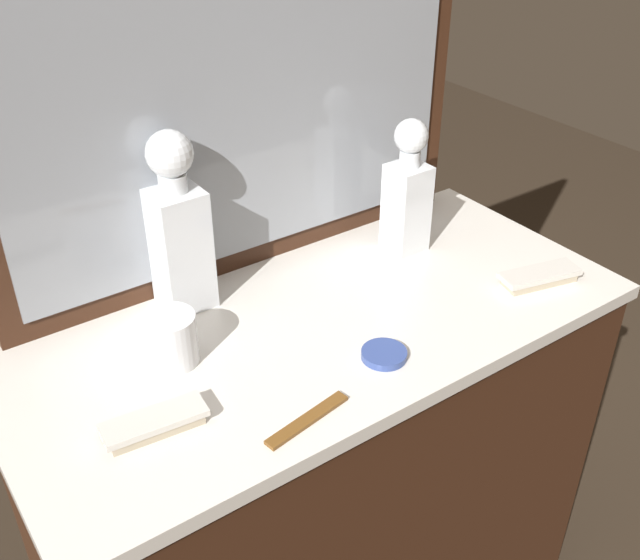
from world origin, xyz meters
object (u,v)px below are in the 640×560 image
crystal_tumbler_far_left (171,341)px  porcelain_dish (384,354)px  crystal_decanter_left (179,238)px  silver_brush_center (155,423)px  silver_brush_left (539,277)px  tortoiseshell_comb (307,420)px  crystal_decanter_right (407,199)px

crystal_tumbler_far_left → porcelain_dish: crystal_tumbler_far_left is taller
crystal_decanter_left → silver_brush_center: bearing=-124.4°
silver_brush_center → silver_brush_left: (0.73, -0.05, 0.00)m
tortoiseshell_comb → crystal_decanter_left: bearing=90.7°
crystal_tumbler_far_left → crystal_decanter_left: bearing=56.0°
silver_brush_center → silver_brush_left: same height
silver_brush_center → porcelain_dish: bearing=-9.1°
crystal_tumbler_far_left → tortoiseshell_comb: 0.26m
silver_brush_left → crystal_decanter_right: bearing=116.1°
crystal_tumbler_far_left → crystal_decanter_right: bearing=6.6°
crystal_decanter_right → silver_brush_left: size_ratio=1.67×
silver_brush_left → porcelain_dish: size_ratio=2.18×
silver_brush_center → tortoiseshell_comb: silver_brush_center is taller
crystal_decanter_right → crystal_decanter_left: bearing=170.6°
silver_brush_center → crystal_tumbler_far_left: bearing=55.2°
silver_brush_left → tortoiseshell_comb: bearing=-174.2°
crystal_decanter_right → tortoiseshell_comb: crystal_decanter_right is taller
silver_brush_center → porcelain_dish: 0.37m
crystal_tumbler_far_left → tortoiseshell_comb: crystal_tumbler_far_left is taller
silver_brush_center → porcelain_dish: (0.36, -0.06, -0.01)m
crystal_decanter_left → silver_brush_center: size_ratio=2.10×
crystal_decanter_right → silver_brush_left: 0.28m
silver_brush_left → tortoiseshell_comb: (-0.55, -0.06, -0.01)m
crystal_decanter_right → porcelain_dish: (-0.25, -0.25, -0.10)m
crystal_tumbler_far_left → silver_brush_left: size_ratio=0.53×
crystal_decanter_left → crystal_decanter_right: crystal_decanter_left is taller
tortoiseshell_comb → silver_brush_left: bearing=5.8°
crystal_decanter_left → porcelain_dish: crystal_decanter_left is taller
silver_brush_left → porcelain_dish: bearing=-179.0°
crystal_tumbler_far_left → silver_brush_left: crystal_tumbler_far_left is taller
silver_brush_left → tortoiseshell_comb: silver_brush_left is taller
crystal_tumbler_far_left → silver_brush_center: bearing=-124.8°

